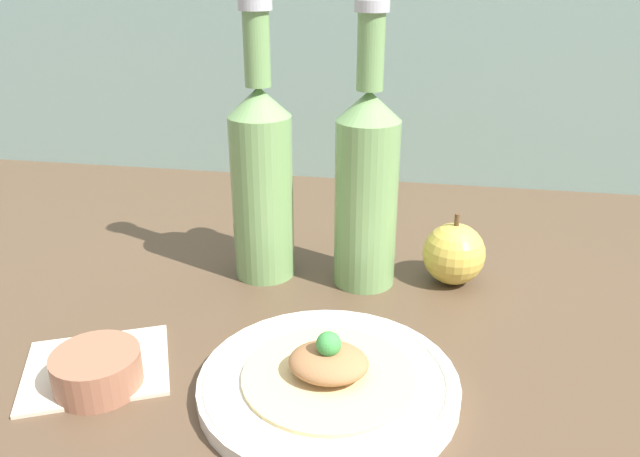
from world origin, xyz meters
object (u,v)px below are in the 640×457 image
object	(u,v)px
cider_bottle_left	(262,177)
apple	(454,254)
plated_food	(328,367)
cider_bottle_right	(367,183)
dipping_bowl	(97,370)
plate	(328,383)

from	to	relation	value
cider_bottle_left	apple	bearing A→B (deg)	4.16
plated_food	cider_bottle_left	xyz separation A→B (cm)	(-11.51, 21.72, 10.04)
cider_bottle_left	cider_bottle_right	xyz separation A→B (cm)	(12.37, 0.00, 0.00)
apple	dipping_bowl	size ratio (longest dim) A/B	1.11
plated_food	apple	size ratio (longest dim) A/B	1.76
cider_bottle_right	dipping_bowl	xyz separation A→B (cm)	(-21.73, -24.68, -10.85)
plate	plated_food	size ratio (longest dim) A/B	1.51
plated_food	apple	xyz separation A→B (cm)	(11.45, 23.39, 1.12)
plated_food	dipping_bowl	world-z (taller)	plated_food
cider_bottle_left	plated_food	bearing A→B (deg)	-62.09
plate	plated_food	distance (cm)	1.66
cider_bottle_left	cider_bottle_right	distance (cm)	12.37
plate	cider_bottle_right	size ratio (longest dim) A/B	0.73
plated_food	cider_bottle_right	distance (cm)	23.95
dipping_bowl	apple	bearing A→B (deg)	39.18
cider_bottle_left	apple	distance (cm)	24.69
plate	dipping_bowl	distance (cm)	21.10
plate	cider_bottle_left	size ratio (longest dim) A/B	0.73
plated_food	cider_bottle_left	distance (cm)	26.55
plated_food	cider_bottle_left	size ratio (longest dim) A/B	0.48
plate	cider_bottle_left	world-z (taller)	cider_bottle_left
plate	dipping_bowl	bearing A→B (deg)	-171.95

